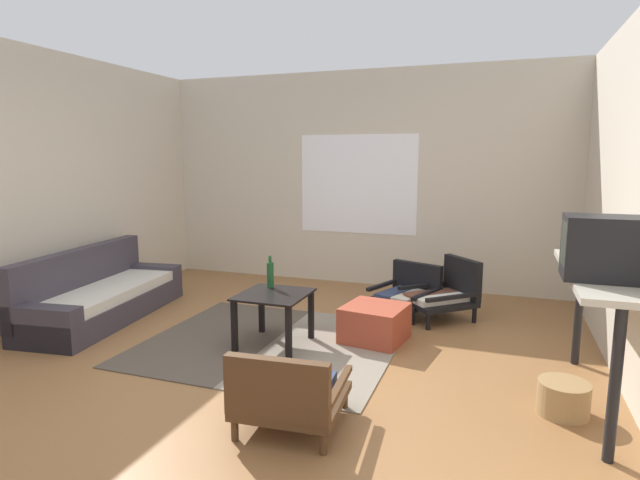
% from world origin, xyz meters
% --- Properties ---
extents(ground_plane, '(7.80, 7.80, 0.00)m').
position_xyz_m(ground_plane, '(0.00, 0.00, 0.00)').
color(ground_plane, olive).
extents(far_wall_with_window, '(5.60, 0.13, 2.70)m').
position_xyz_m(far_wall_with_window, '(0.00, 3.06, 1.35)').
color(far_wall_with_window, beige).
rests_on(far_wall_with_window, ground).
extents(side_wall_left, '(0.12, 6.60, 2.70)m').
position_xyz_m(side_wall_left, '(-2.66, 0.30, 1.35)').
color(side_wall_left, beige).
rests_on(side_wall_left, ground).
extents(area_rug, '(2.16, 1.93, 0.01)m').
position_xyz_m(area_rug, '(-0.11, 0.61, 0.01)').
color(area_rug, '#4C4238').
rests_on(area_rug, ground).
extents(couch, '(0.93, 2.00, 0.71)m').
position_xyz_m(couch, '(-2.06, 0.68, 0.23)').
color(couch, '#38333D').
rests_on(couch, ground).
extents(coffee_table, '(0.57, 0.59, 0.47)m').
position_xyz_m(coffee_table, '(-0.07, 0.58, 0.37)').
color(coffee_table, black).
rests_on(coffee_table, ground).
extents(armchair_by_window, '(0.75, 0.74, 0.51)m').
position_xyz_m(armchair_by_window, '(0.86, 1.92, 0.23)').
color(armchair_by_window, black).
rests_on(armchair_by_window, ground).
extents(armchair_striped_foreground, '(0.66, 0.67, 0.53)m').
position_xyz_m(armchair_striped_foreground, '(0.61, -0.68, 0.23)').
color(armchair_striped_foreground, '#472D19').
rests_on(armchair_striped_foreground, ground).
extents(armchair_corner, '(0.83, 0.82, 0.61)m').
position_xyz_m(armchair_corner, '(1.25, 1.85, 0.27)').
color(armchair_corner, black).
rests_on(armchair_corner, ground).
extents(ottoman_orange, '(0.59, 0.59, 0.32)m').
position_xyz_m(ottoman_orange, '(0.73, 0.98, 0.16)').
color(ottoman_orange, '#993D28').
rests_on(ottoman_orange, ground).
extents(console_shelf, '(0.41, 1.53, 0.91)m').
position_xyz_m(console_shelf, '(2.36, 0.31, 0.80)').
color(console_shelf, '#B2AD9E').
rests_on(console_shelf, ground).
extents(crt_television, '(0.50, 0.32, 0.38)m').
position_xyz_m(crt_television, '(2.35, 0.06, 1.10)').
color(crt_television, black).
rests_on(crt_television, console_shelf).
extents(clay_vase, '(0.24, 0.24, 0.33)m').
position_xyz_m(clay_vase, '(2.36, 0.64, 1.02)').
color(clay_vase, brown).
rests_on(clay_vase, console_shelf).
extents(glass_bottle, '(0.06, 0.06, 0.29)m').
position_xyz_m(glass_bottle, '(-0.18, 0.75, 0.59)').
color(glass_bottle, '#194723').
rests_on(glass_bottle, coffee_table).
extents(wicker_basket, '(0.32, 0.32, 0.21)m').
position_xyz_m(wicker_basket, '(2.18, 0.09, 0.11)').
color(wicker_basket, '#9E7A4C').
rests_on(wicker_basket, ground).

